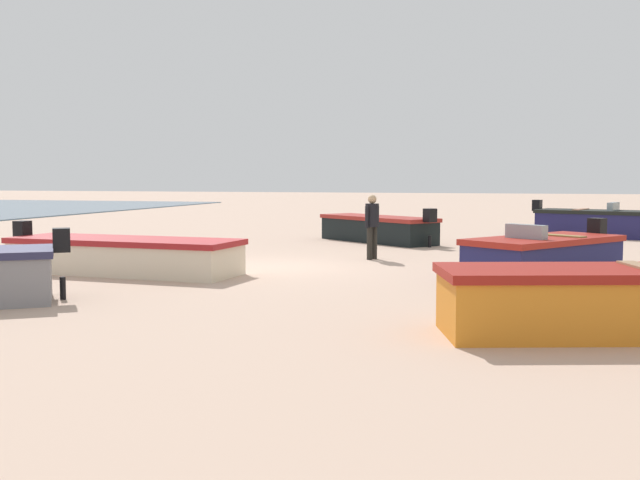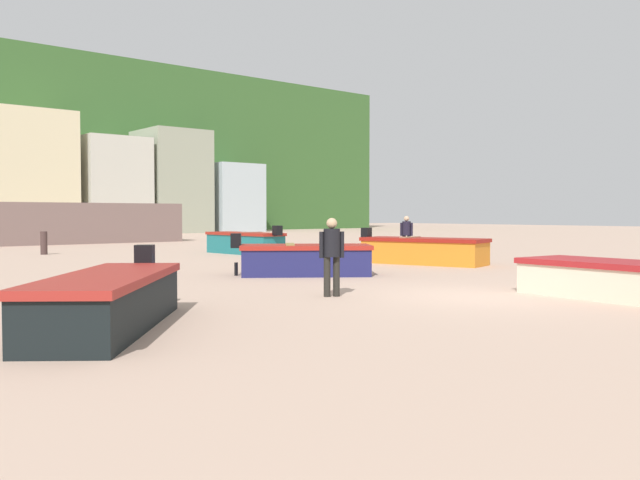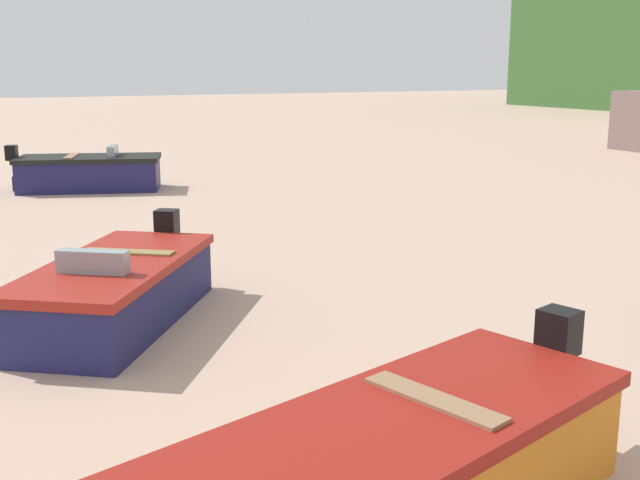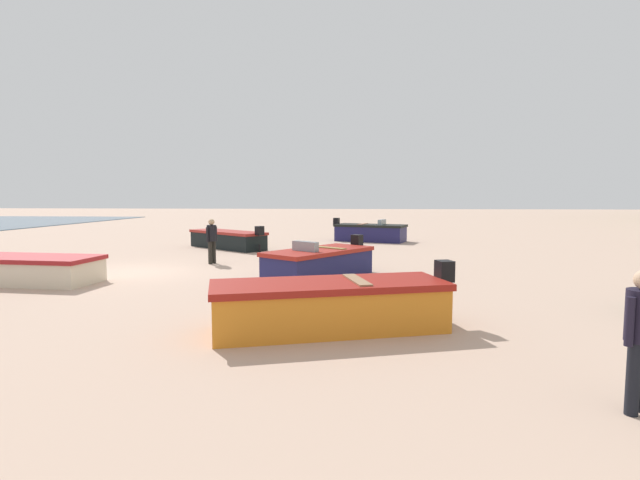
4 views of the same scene
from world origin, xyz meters
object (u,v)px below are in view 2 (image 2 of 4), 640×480
(boat_black_5, at_px, (109,301))
(beach_walker_foreground, at_px, (406,232))
(mooring_post_near_water, at_px, (44,243))
(boat_teal_0, at_px, (245,243))
(boat_navy_1, at_px, (305,259))
(beach_walker_distant, at_px, (332,250))
(boat_orange_3, at_px, (423,251))

(boat_black_5, xyz_separation_m, beach_walker_foreground, (16.29, 9.22, 0.53))
(mooring_post_near_water, bearing_deg, boat_black_5, -104.57)
(boat_teal_0, distance_m, mooring_post_near_water, 8.38)
(boat_teal_0, height_order, beach_walker_foreground, beach_walker_foreground)
(boat_navy_1, distance_m, mooring_post_near_water, 14.59)
(boat_teal_0, bearing_deg, mooring_post_near_water, 140.02)
(beach_walker_foreground, bearing_deg, beach_walker_distant, 97.08)
(boat_orange_3, height_order, beach_walker_foreground, beach_walker_foreground)
(mooring_post_near_water, height_order, beach_walker_distant, beach_walker_distant)
(beach_walker_foreground, bearing_deg, mooring_post_near_water, 18.61)
(boat_teal_0, xyz_separation_m, beach_walker_distant, (-6.66, -13.42, 0.48))
(boat_teal_0, height_order, boat_black_5, boat_teal_0)
(boat_black_5, bearing_deg, boat_teal_0, -91.64)
(boat_orange_3, xyz_separation_m, beach_walker_foreground, (3.05, 3.62, 0.50))
(boat_teal_0, distance_m, boat_orange_3, 8.78)
(boat_teal_0, bearing_deg, boat_navy_1, -116.82)
(boat_navy_1, relative_size, beach_walker_distant, 2.35)
(boat_black_5, bearing_deg, mooring_post_near_water, -66.79)
(boat_navy_1, bearing_deg, boat_black_5, -21.12)
(boat_teal_0, relative_size, boat_black_5, 1.05)
(boat_navy_1, bearing_deg, boat_teal_0, -167.88)
(boat_black_5, relative_size, beach_walker_distant, 2.63)
(boat_teal_0, bearing_deg, boat_orange_3, -82.98)
(boat_teal_0, xyz_separation_m, beach_walker_foreground, (4.58, -5.03, 0.48))
(boat_orange_3, xyz_separation_m, mooring_post_near_water, (-8.23, 13.69, 0.03))
(boat_navy_1, height_order, beach_walker_foreground, beach_walker_foreground)
(boat_black_5, xyz_separation_m, mooring_post_near_water, (5.01, 19.29, 0.07))
(boat_black_5, height_order, mooring_post_near_water, boat_black_5)
(boat_navy_1, distance_m, beach_walker_distant, 4.86)
(mooring_post_near_water, bearing_deg, boat_orange_3, -58.97)
(boat_navy_1, bearing_deg, boat_orange_3, 132.62)
(boat_orange_3, bearing_deg, boat_navy_1, -9.87)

